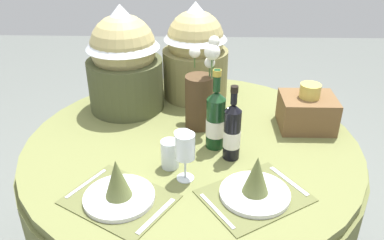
% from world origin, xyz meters
% --- Properties ---
extents(dining_table, '(1.42, 1.42, 0.77)m').
position_xyz_m(dining_table, '(0.00, 0.00, 0.62)').
color(dining_table, olive).
rests_on(dining_table, ground).
extents(place_setting_left, '(0.43, 0.40, 0.16)m').
position_xyz_m(place_setting_left, '(-0.23, -0.39, 0.81)').
color(place_setting_left, brown).
rests_on(place_setting_left, dining_table).
extents(place_setting_right, '(0.43, 0.40, 0.16)m').
position_xyz_m(place_setting_right, '(0.22, -0.36, 0.81)').
color(place_setting_right, brown).
rests_on(place_setting_right, dining_table).
extents(flower_vase, '(0.14, 0.18, 0.42)m').
position_xyz_m(flower_vase, '(0.03, 0.13, 0.92)').
color(flower_vase, '#47331E').
rests_on(flower_vase, dining_table).
extents(wine_bottle_left, '(0.07, 0.07, 0.30)m').
position_xyz_m(wine_bottle_left, '(0.16, -0.12, 0.88)').
color(wine_bottle_left, black).
rests_on(wine_bottle_left, dining_table).
extents(wine_bottle_right, '(0.08, 0.08, 0.33)m').
position_xyz_m(wine_bottle_right, '(0.10, -0.04, 0.89)').
color(wine_bottle_right, '#143819').
rests_on(wine_bottle_right, dining_table).
extents(wine_glass_left, '(0.07, 0.07, 0.19)m').
position_xyz_m(wine_glass_left, '(-0.02, -0.26, 0.90)').
color(wine_glass_left, silver).
rests_on(wine_glass_left, dining_table).
extents(tumbler_near_left, '(0.07, 0.07, 0.11)m').
position_xyz_m(tumbler_near_left, '(-0.08, -0.19, 0.82)').
color(tumbler_near_left, silver).
rests_on(tumbler_near_left, dining_table).
extents(tumbler_near_right, '(0.07, 0.07, 0.10)m').
position_xyz_m(tumbler_near_right, '(-0.03, -0.10, 0.82)').
color(tumbler_near_right, silver).
rests_on(tumbler_near_right, dining_table).
extents(gift_tub_back_left, '(0.35, 0.35, 0.50)m').
position_xyz_m(gift_tub_back_left, '(-0.32, 0.31, 1.03)').
color(gift_tub_back_left, '#474C2D').
rests_on(gift_tub_back_left, dining_table).
extents(gift_tub_back_centre, '(0.33, 0.33, 0.48)m').
position_xyz_m(gift_tub_back_centre, '(0.01, 0.46, 1.02)').
color(gift_tub_back_centre, olive).
rests_on(gift_tub_back_centre, dining_table).
extents(woven_basket_side_right, '(0.23, 0.20, 0.20)m').
position_xyz_m(woven_basket_side_right, '(0.50, 0.13, 0.85)').
color(woven_basket_side_right, brown).
rests_on(woven_basket_side_right, dining_table).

